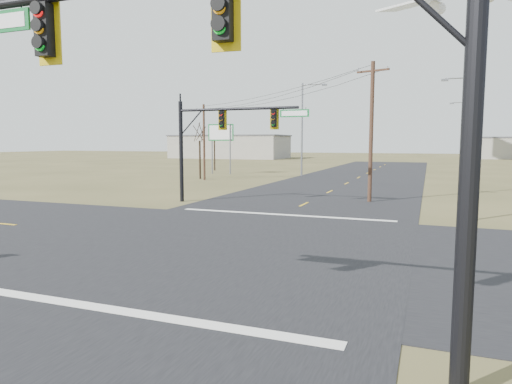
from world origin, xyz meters
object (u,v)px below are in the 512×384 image
highway_sign (221,139)px  streetlight_c (304,124)px  mast_arm_near (244,57)px  streetlight_b (467,132)px  pedestal_signal_ne (467,154)px  bare_tree_b (214,132)px  utility_pole_near (371,130)px  mast_arm_far (223,129)px  utility_pole_far (204,140)px  bare_tree_a (200,131)px  streetlight_a (470,128)px

highway_sign → streetlight_c: streetlight_c is taller
mast_arm_near → streetlight_b: streetlight_b is taller
pedestal_signal_ne → streetlight_b: size_ratio=0.49×
mast_arm_near → streetlight_b: (7.61, 59.38, -0.12)m
pedestal_signal_ne → bare_tree_b: (-30.12, 33.50, 2.02)m
mast_arm_near → bare_tree_b: mast_arm_near is taller
utility_pole_near → streetlight_b: 36.85m
mast_arm_far → utility_pole_near: 9.70m
utility_pole_far → bare_tree_a: 1.84m
mast_arm_near → pedestal_signal_ne: mast_arm_near is taller
highway_sign → bare_tree_a: bearing=-86.5°
streetlight_b → bare_tree_a: size_ratio=1.45×
mast_arm_near → mast_arm_far: 21.39m
utility_pole_near → streetlight_b: streetlight_b is taller
utility_pole_near → streetlight_b: bearing=77.1°
pedestal_signal_ne → streetlight_c: size_ratio=0.43×
utility_pole_far → bare_tree_b: size_ratio=1.17×
bare_tree_a → mast_arm_near: bearing=-61.1°
mast_arm_near → bare_tree_b: bearing=113.2°
streetlight_b → bare_tree_b: size_ratio=1.40×
streetlight_a → bare_tree_b: size_ratio=1.34×
utility_pole_far → streetlight_b: bearing=41.7°
utility_pole_far → bare_tree_a: utility_pole_far is taller
streetlight_a → highway_sign: bearing=147.5°
streetlight_a → mast_arm_near: bearing=-107.5°
mast_arm_near → bare_tree_a: (-20.23, 36.68, -0.28)m
streetlight_b → bare_tree_a: streetlight_b is taller
mast_arm_far → streetlight_a: (15.24, 12.20, 0.27)m
streetlight_a → mast_arm_far: bearing=-148.2°
mast_arm_near → bare_tree_a: mast_arm_near is taller
mast_arm_near → utility_pole_far: (-19.13, 35.57, -1.25)m
mast_arm_near → pedestal_signal_ne: (4.78, 17.29, -2.04)m
mast_arm_far → utility_pole_near: size_ratio=0.96×
utility_pole_near → highway_sign: (-20.83, 21.13, -0.38)m
mast_arm_near → utility_pole_near: bearing=88.1°
bare_tree_b → highway_sign: bearing=-57.6°
pedestal_signal_ne → highway_sign: (-26.19, 27.31, 1.03)m
mast_arm_far → bare_tree_b: bare_tree_b is taller
mast_arm_far → bare_tree_a: bearing=97.0°
mast_arm_far → streetlight_c: streetlight_c is taller
mast_arm_near → streetlight_c: 45.95m
highway_sign → pedestal_signal_ne: bearing=-51.3°
utility_pole_near → utility_pole_far: 22.15m
pedestal_signal_ne → utility_pole_near: utility_pole_near is taller
pedestal_signal_ne → bare_tree_a: bearing=158.1°
pedestal_signal_ne → utility_pole_near: size_ratio=0.51×
highway_sign → streetlight_c: size_ratio=0.58×
highway_sign → streetlight_b: 32.59m
bare_tree_a → streetlight_c: bearing=40.2°
bare_tree_a → utility_pole_near: bearing=-33.9°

